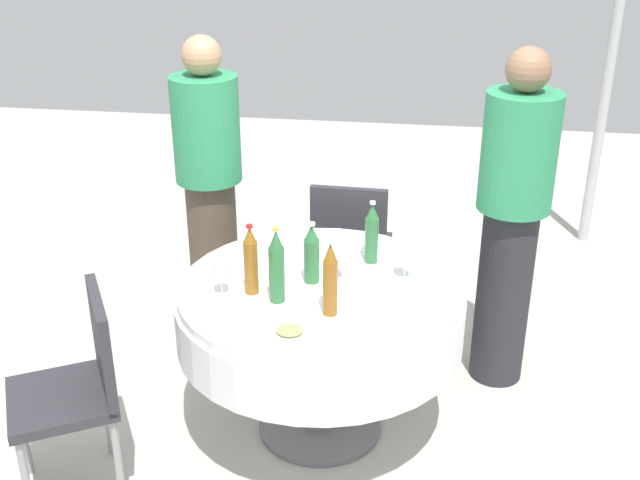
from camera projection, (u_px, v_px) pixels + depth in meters
ground_plane at (320, 427)px, 3.59m from camera, size 10.00×10.00×0.00m
dining_table at (320, 317)px, 3.34m from camera, size 1.23×1.23×0.74m
bottle_green_north at (372, 234)px, 3.43m from camera, size 0.06×0.06×0.29m
bottle_green_east at (312, 254)px, 3.26m from camera, size 0.07×0.07×0.27m
bottle_amber_rear at (330, 280)px, 3.00m from camera, size 0.06×0.06×0.32m
bottle_green_left at (277, 267)px, 3.10m from camera, size 0.06×0.06×0.32m
bottle_amber_right at (251, 261)px, 3.16m from camera, size 0.06×0.06×0.31m
wine_glass_left at (405, 256)px, 3.31m from camera, size 0.06×0.06×0.14m
wine_glass_right at (221, 272)px, 3.17m from camera, size 0.06×0.06×0.14m
wine_glass_far at (337, 257)px, 3.29m from camera, size 0.07×0.07×0.15m
plate_front at (265, 257)px, 3.51m from camera, size 0.23×0.23×0.02m
plate_mid at (290, 334)px, 2.91m from camera, size 0.23×0.23×0.04m
knife_east at (401, 304)px, 3.13m from camera, size 0.16×0.11×0.00m
spoon_rear at (364, 332)px, 2.94m from camera, size 0.13×0.14×0.00m
folded_napkin at (363, 243)px, 3.63m from camera, size 0.17×0.17×0.02m
person_north at (512, 217)px, 3.62m from camera, size 0.34×0.34×1.66m
person_east at (210, 187)px, 4.03m from camera, size 0.34×0.34×1.63m
chair_far at (351, 242)px, 4.19m from camera, size 0.41×0.41×0.87m
chair_near at (80, 380)px, 3.04m from camera, size 0.55×0.55×0.87m
tent_pole_main at (611, 59)px, 4.94m from camera, size 0.07×0.07×2.53m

